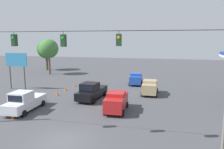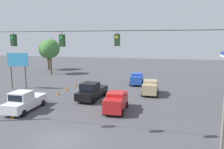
# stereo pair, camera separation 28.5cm
# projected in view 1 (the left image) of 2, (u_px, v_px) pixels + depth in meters

# --- Properties ---
(ground_plane) EXTENTS (140.00, 140.00, 0.00)m
(ground_plane) POSITION_uv_depth(u_px,v_px,m) (62.00, 141.00, 15.83)
(ground_plane) COLOR #47474C
(overhead_signal_span) EXTENTS (21.92, 0.38, 8.34)m
(overhead_signal_span) POSITION_uv_depth(u_px,v_px,m) (64.00, 69.00, 15.76)
(overhead_signal_span) COLOR slate
(overhead_signal_span) RESTS_ON ground_plane
(sedan_red_crossing_near) EXTENTS (2.12, 4.34, 2.00)m
(sedan_red_crossing_near) POSITION_uv_depth(u_px,v_px,m) (116.00, 101.00, 22.27)
(sedan_red_crossing_near) COLOR red
(sedan_red_crossing_near) RESTS_ON ground_plane
(pickup_truck_black_withflow_mid) EXTENTS (2.63, 5.72, 2.12)m
(pickup_truck_black_withflow_mid) POSITION_uv_depth(u_px,v_px,m) (92.00, 91.00, 26.76)
(pickup_truck_black_withflow_mid) COLOR black
(pickup_truck_black_withflow_mid) RESTS_ON ground_plane
(pickup_truck_white_parked_shoulder) EXTENTS (2.24, 5.40, 2.12)m
(pickup_truck_white_parked_shoulder) POSITION_uv_depth(u_px,v_px,m) (24.00, 102.00, 22.33)
(pickup_truck_white_parked_shoulder) COLOR silver
(pickup_truck_white_parked_shoulder) RESTS_ON ground_plane
(sedan_tan_oncoming_far) EXTENTS (2.10, 3.84, 1.95)m
(sedan_tan_oncoming_far) POSITION_uv_depth(u_px,v_px,m) (150.00, 87.00, 28.96)
(sedan_tan_oncoming_far) COLOR tan
(sedan_tan_oncoming_far) RESTS_ON ground_plane
(sedan_blue_oncoming_deep) EXTENTS (2.17, 4.03, 1.88)m
(sedan_blue_oncoming_deep) POSITION_uv_depth(u_px,v_px,m) (136.00, 79.00, 35.38)
(sedan_blue_oncoming_deep) COLOR #234CB2
(sedan_blue_oncoming_deep) RESTS_ON ground_plane
(traffic_cone_nearest) EXTENTS (0.31, 0.31, 0.66)m
(traffic_cone_nearest) POSITION_uv_depth(u_px,v_px,m) (12.00, 115.00, 20.26)
(traffic_cone_nearest) COLOR orange
(traffic_cone_nearest) RESTS_ON ground_plane
(traffic_cone_second) EXTENTS (0.31, 0.31, 0.66)m
(traffic_cone_second) POSITION_uv_depth(u_px,v_px,m) (30.00, 106.00, 23.12)
(traffic_cone_second) COLOR orange
(traffic_cone_second) RESTS_ON ground_plane
(traffic_cone_third) EXTENTS (0.31, 0.31, 0.66)m
(traffic_cone_third) POSITION_uv_depth(u_px,v_px,m) (45.00, 98.00, 25.92)
(traffic_cone_third) COLOR orange
(traffic_cone_third) RESTS_ON ground_plane
(traffic_cone_fourth) EXTENTS (0.31, 0.31, 0.66)m
(traffic_cone_fourth) POSITION_uv_depth(u_px,v_px,m) (57.00, 93.00, 28.66)
(traffic_cone_fourth) COLOR orange
(traffic_cone_fourth) RESTS_ON ground_plane
(traffic_cone_fifth) EXTENTS (0.31, 0.31, 0.66)m
(traffic_cone_fifth) POSITION_uv_depth(u_px,v_px,m) (66.00, 88.00, 31.23)
(traffic_cone_fifth) COLOR orange
(traffic_cone_fifth) RESTS_ON ground_plane
(traffic_cone_farthest) EXTENTS (0.31, 0.31, 0.66)m
(traffic_cone_farthest) POSITION_uv_depth(u_px,v_px,m) (75.00, 84.00, 34.06)
(traffic_cone_farthest) COLOR orange
(traffic_cone_farthest) RESTS_ON ground_plane
(roadside_billboard) EXTENTS (3.41, 0.16, 5.33)m
(roadside_billboard) POSITION_uv_depth(u_px,v_px,m) (16.00, 63.00, 31.67)
(roadside_billboard) COLOR #4C473D
(roadside_billboard) RESTS_ON ground_plane
(tree_horizon_left) EXTENTS (3.91, 3.91, 7.33)m
(tree_horizon_left) POSITION_uv_depth(u_px,v_px,m) (49.00, 49.00, 44.94)
(tree_horizon_left) COLOR brown
(tree_horizon_left) RESTS_ON ground_plane
(tree_horizon_right) EXTENTS (4.36, 4.36, 7.14)m
(tree_horizon_right) POSITION_uv_depth(u_px,v_px,m) (46.00, 49.00, 51.45)
(tree_horizon_right) COLOR brown
(tree_horizon_right) RESTS_ON ground_plane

